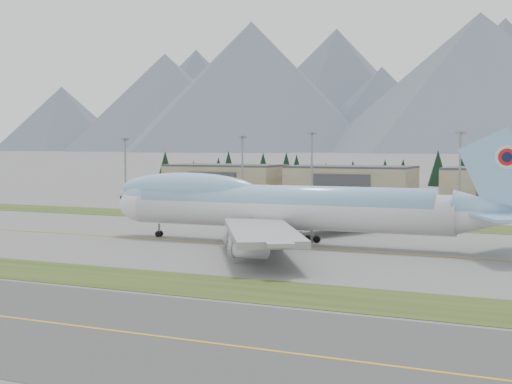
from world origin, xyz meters
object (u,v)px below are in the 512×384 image
at_px(boeing_747_freighter, 283,206).
at_px(hangar_center, 351,180).
at_px(service_vehicle_b, 425,202).
at_px(hangar_left, 226,177).
at_px(service_vehicle_a, 266,193).

xyz_separation_m(boeing_747_freighter, hangar_center, (-29.67, 145.50, -1.75)).
bearing_deg(service_vehicle_b, hangar_left, 73.37).
height_order(boeing_747_freighter, hangar_center, boeing_747_freighter).
height_order(boeing_747_freighter, service_vehicle_a, boeing_747_freighter).
relative_size(service_vehicle_a, service_vehicle_b, 0.85).
distance_m(hangar_left, service_vehicle_b, 95.17).
bearing_deg(hangar_center, service_vehicle_a, -154.23).
bearing_deg(service_vehicle_a, hangar_center, 1.93).
height_order(hangar_left, service_vehicle_b, hangar_left).
bearing_deg(service_vehicle_b, service_vehicle_a, 78.17).
relative_size(hangar_center, service_vehicle_b, 13.25).
xyz_separation_m(hangar_left, service_vehicle_a, (24.86, -14.55, -5.39)).
bearing_deg(hangar_center, service_vehicle_b, -41.82).
xyz_separation_m(boeing_747_freighter, service_vehicle_a, (-59.81, 130.95, -7.14)).
bearing_deg(service_vehicle_a, boeing_747_freighter, -89.29).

